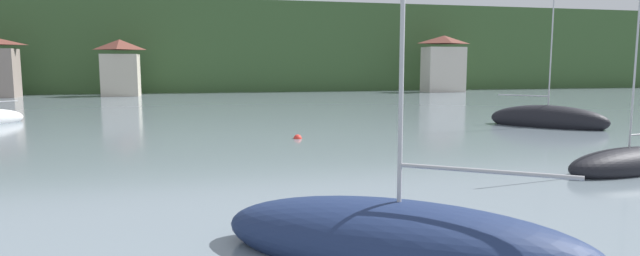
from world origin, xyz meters
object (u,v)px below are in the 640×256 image
Objects in this scene: mooring_buoy_near at (298,139)px; shore_building_westcentral at (121,69)px; sailboat_near_1 at (398,242)px; sailboat_far_4 at (547,120)px; shore_building_central at (443,65)px; sailboat_near_6 at (628,164)px.

shore_building_westcentral is at bearing 108.75° from mooring_buoy_near.
shore_building_westcentral is 15.93× the size of mooring_buoy_near.
sailboat_near_1 reaches higher than mooring_buoy_near.
sailboat_near_1 is 28.27m from sailboat_far_4.
sailboat_far_4 is (-14.85, -45.20, -3.88)m from shore_building_central.
shore_building_westcentral is 48.78m from shore_building_central.
sailboat_near_1 is 18.96m from mooring_buoy_near.
shore_building_central is 63.14m from sailboat_near_6.
sailboat_near_1 reaches higher than sailboat_near_6.
sailboat_far_4 is at bearing -108.19° from shore_building_central.
sailboat_near_1 is at bearing -77.54° from shore_building_westcentral.
shore_building_westcentral is at bearing -42.22° from sailboat_near_1.
sailboat_far_4 is 1.38× the size of sailboat_near_6.
shore_building_westcentral is at bearing -76.06° from sailboat_near_6.
sailboat_far_4 is at bearing -53.22° from shore_building_westcentral.
sailboat_near_1 is 14.14m from sailboat_near_6.
shore_building_westcentral is at bearing 179.79° from shore_building_central.
sailboat_near_6 is at bearing -116.52° from sailboat_near_1.
sailboat_far_4 is 15.55m from sailboat_near_6.
shore_building_westcentral is 65.30m from sailboat_near_6.
sailboat_far_4 is (19.33, 20.62, 0.05)m from sailboat_near_1.
sailboat_far_4 is 18.02m from mooring_buoy_near.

